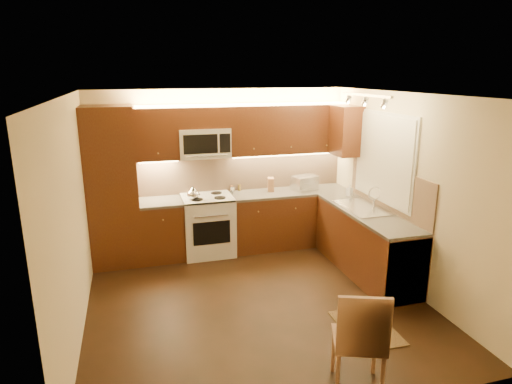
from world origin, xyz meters
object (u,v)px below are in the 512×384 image
object	(u,v)px
toaster_oven	(304,183)
dining_chair	(359,337)
stove	(208,225)
soap_bottle	(349,190)
microwave	(204,143)
kettle	(193,193)
sink	(363,203)
knife_block	(271,184)

from	to	relation	value
toaster_oven	dining_chair	distance (m)	3.56
stove	toaster_oven	world-z (taller)	toaster_oven
soap_bottle	dining_chair	world-z (taller)	soap_bottle
microwave	dining_chair	size ratio (longest dim) A/B	0.76
stove	kettle	size ratio (longest dim) A/B	4.35
sink	kettle	size ratio (longest dim) A/B	4.06
stove	dining_chair	bearing A→B (deg)	-77.63
kettle	toaster_oven	bearing A→B (deg)	5.26
stove	kettle	distance (m)	0.62
kettle	soap_bottle	world-z (taller)	kettle
stove	toaster_oven	distance (m)	1.69
kettle	knife_block	distance (m)	1.29
soap_bottle	knife_block	bearing A→B (deg)	128.74
microwave	toaster_oven	bearing A→B (deg)	-3.45
microwave	soap_bottle	world-z (taller)	microwave
kettle	soap_bottle	bearing A→B (deg)	-8.37
kettle	dining_chair	bearing A→B (deg)	-73.13
kettle	knife_block	size ratio (longest dim) A/B	0.99
kettle	soap_bottle	distance (m)	2.38
microwave	toaster_oven	world-z (taller)	microwave
sink	soap_bottle	distance (m)	0.66
toaster_oven	dining_chair	world-z (taller)	toaster_oven
stove	knife_block	distance (m)	1.19
stove	toaster_oven	bearing A→B (deg)	1.40
kettle	dining_chair	xyz separation A→B (m)	(0.97, -3.26, -0.53)
toaster_oven	sink	bearing A→B (deg)	-85.27
sink	kettle	xyz separation A→B (m)	(-2.23, 1.01, 0.05)
stove	toaster_oven	size ratio (longest dim) A/B	2.45
microwave	dining_chair	xyz separation A→B (m)	(0.74, -3.51, -1.22)
dining_chair	stove	bearing A→B (deg)	122.79
dining_chair	toaster_oven	bearing A→B (deg)	96.35
kettle	toaster_oven	world-z (taller)	kettle
stove	soap_bottle	xyz separation A→B (m)	(2.13, -0.48, 0.53)
kettle	microwave	bearing A→B (deg)	48.59
sink	toaster_oven	bearing A→B (deg)	109.16
sink	toaster_oven	distance (m)	1.23
kettle	knife_block	world-z (taller)	kettle
dining_chair	microwave	bearing A→B (deg)	122.33
kettle	sink	bearing A→B (deg)	-24.01
toaster_oven	knife_block	distance (m)	0.55
stove	knife_block	world-z (taller)	knife_block
soap_bottle	microwave	bearing A→B (deg)	141.26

